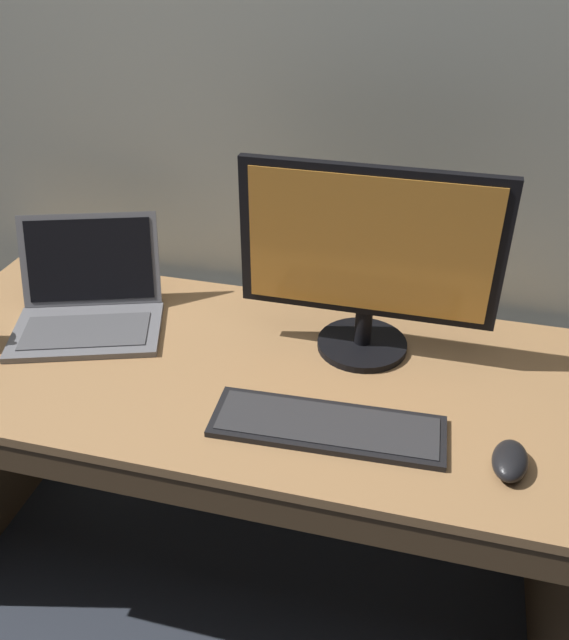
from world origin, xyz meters
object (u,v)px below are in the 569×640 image
at_px(laptop_space_gray, 88,306).
at_px(wired_keyboard, 327,426).
at_px(computer_mouse, 510,461).
at_px(external_monitor, 368,260).

relative_size(laptop_space_gray, wired_keyboard, 0.91).
bearing_deg(wired_keyboard, computer_mouse, -3.94).
height_order(external_monitor, wired_keyboard, external_monitor).
bearing_deg(computer_mouse, laptop_space_gray, 171.73).
relative_size(laptop_space_gray, computer_mouse, 3.97).
bearing_deg(external_monitor, computer_mouse, -44.02).
distance_m(laptop_space_gray, wired_keyboard, 0.70).
distance_m(external_monitor, computer_mouse, 0.50).
xyz_separation_m(external_monitor, computer_mouse, (0.33, -0.32, -0.22)).
bearing_deg(laptop_space_gray, wired_keyboard, -20.24).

